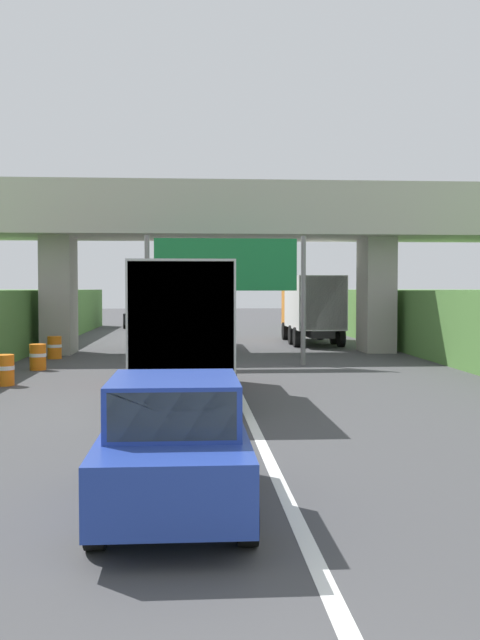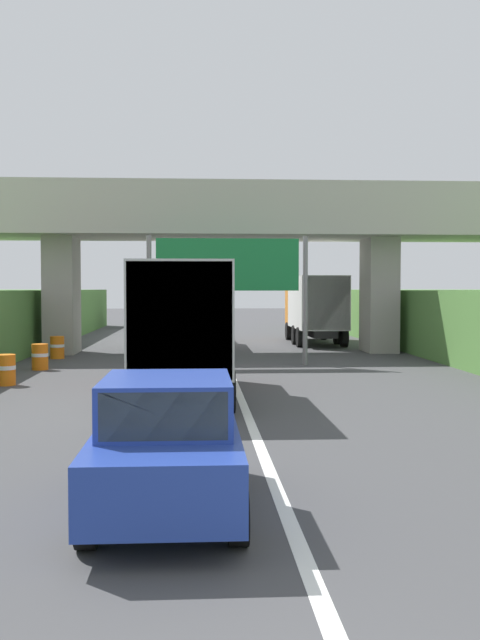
{
  "view_description": "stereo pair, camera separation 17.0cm",
  "coord_description": "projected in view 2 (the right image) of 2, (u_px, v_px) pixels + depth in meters",
  "views": [
    {
      "loc": [
        -1.27,
        -2.8,
        2.82
      ],
      "look_at": [
        0.0,
        15.97,
        2.0
      ],
      "focal_mm": 40.73,
      "sensor_mm": 36.0,
      "label": 1
    },
    {
      "loc": [
        -1.11,
        -2.82,
        2.82
      ],
      "look_at": [
        0.0,
        15.97,
        2.0
      ],
      "focal_mm": 40.73,
      "sensor_mm": 36.0,
      "label": 2
    }
  ],
  "objects": [
    {
      "name": "truck_white",
      "position": [
        182.0,
        306.0,
        36.44
      ],
      "size": [
        2.44,
        7.3,
        3.44
      ],
      "color": "black",
      "rests_on": "ground"
    },
    {
      "name": "construction_barrel_4",
      "position": [
        40.0,
        357.0,
        25.12
      ],
      "size": [
        0.57,
        0.57,
        0.9
      ],
      "color": "orange",
      "rests_on": "ground"
    },
    {
      "name": "truck_red",
      "position": [
        183.0,
        323.0,
        18.55
      ],
      "size": [
        2.44,
        7.3,
        3.44
      ],
      "color": "black",
      "rests_on": "ground"
    },
    {
      "name": "overhead_highway_sign",
      "position": [
        228.0,
        272.0,
        26.4
      ],
      "size": [
        5.88,
        0.18,
        4.74
      ],
      "color": "slate",
      "rests_on": "ground"
    },
    {
      "name": "car_blue",
      "position": [
        167.0,
        445.0,
        9.09
      ],
      "size": [
        1.86,
        4.1,
        1.72
      ],
      "color": "#233D9E",
      "rests_on": "ground"
    },
    {
      "name": "overpass_bridge",
      "position": [
        222.0,
        230.0,
        31.72
      ],
      "size": [
        40.0,
        4.8,
        7.24
      ],
      "color": "#ADA89E",
      "rests_on": "ground"
    },
    {
      "name": "construction_barrel_3",
      "position": [
        6.0,
        370.0,
        21.09
      ],
      "size": [
        0.57,
        0.57,
        0.9
      ],
      "color": "orange",
      "rests_on": "ground"
    },
    {
      "name": "lane_centre_stripe",
      "position": [
        228.0,
        367.0,
        26.16
      ],
      "size": [
        0.2,
        86.45,
        0.01
      ],
      "primitive_type": "cube",
      "color": "white",
      "rests_on": "ground"
    },
    {
      "name": "truck_orange",
      "position": [
        315.0,
        306.0,
        37.07
      ],
      "size": [
        2.44,
        7.3,
        3.44
      ],
      "color": "black",
      "rests_on": "ground"
    },
    {
      "name": "car_black",
      "position": [
        142.0,
        316.0,
        52.15
      ],
      "size": [
        1.86,
        4.1,
        1.72
      ],
      "color": "black",
      "rests_on": "ground"
    },
    {
      "name": "construction_barrel_5",
      "position": [
        57.0,
        347.0,
        29.12
      ],
      "size": [
        0.57,
        0.57,
        0.9
      ],
      "color": "orange",
      "rests_on": "ground"
    }
  ]
}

